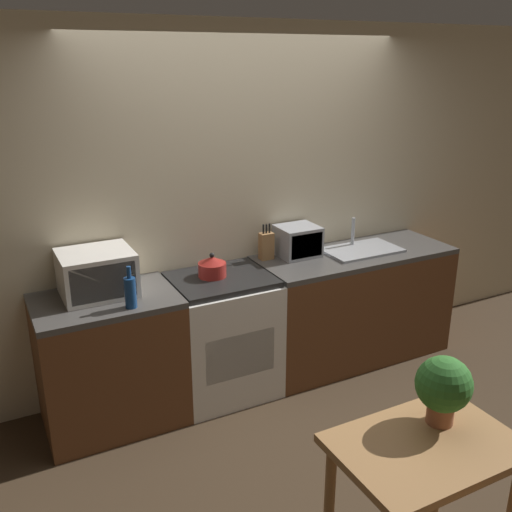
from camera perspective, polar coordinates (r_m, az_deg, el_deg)
ground_plane at (r=3.97m, az=6.24°, el=-17.12°), size 16.00×16.00×0.00m
wall_back at (r=4.28m, az=-1.27°, el=5.14°), size 10.00×0.06×2.60m
counter_left_run at (r=3.95m, az=-14.34°, el=-10.11°), size 0.90×0.62×0.90m
counter_right_run at (r=4.69m, az=9.60°, el=-4.84°), size 1.59×0.62×0.90m
stove_range at (r=4.16m, az=-3.39°, el=-7.92°), size 0.71×0.62×0.90m
kettle at (r=3.97m, az=-4.40°, el=-1.07°), size 0.20×0.20×0.17m
microwave at (r=3.78m, az=-15.63°, el=-1.66°), size 0.46×0.40×0.29m
bottle at (r=3.54m, az=-12.46°, el=-3.51°), size 0.07×0.07×0.27m
knife_block at (r=4.28m, az=1.04°, el=1.04°), size 0.10×0.07×0.27m
toaster_oven at (r=4.37m, az=4.20°, el=1.51°), size 0.30×0.28×0.23m
sink_basin at (r=4.56m, az=10.49°, el=0.67°), size 0.60×0.36×0.24m
dining_table at (r=2.79m, az=16.48°, el=-19.57°), size 0.81×0.56×0.76m
potted_plant at (r=2.76m, az=18.24°, el=-12.28°), size 0.26×0.26×0.33m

